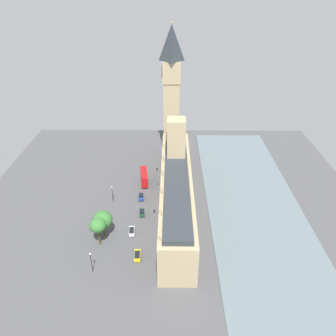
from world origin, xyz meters
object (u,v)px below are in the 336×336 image
object	(u,v)px
pedestrian_trailing	(154,211)
street_lamp_slot_10	(91,259)
double_decker_bus_by_river_gate	(144,177)
clock_tower	(171,92)
car_white_corner	(132,231)
pedestrian_leading	(157,184)
street_lamp_slot_11	(112,191)
plane_tree_near_tower	(102,220)
pedestrian_opposite_hall	(157,169)
car_blue_under_trees	(141,197)
plane_tree_kerbside	(98,226)
car_dark_green_midblock	(142,212)
parliament_building	(176,187)
car_yellow_cab_far_end	(137,255)

from	to	relation	value
pedestrian_trailing	street_lamp_slot_10	size ratio (longest dim) A/B	0.22
double_decker_bus_by_river_gate	clock_tower	bearing A→B (deg)	-120.28
double_decker_bus_by_river_gate	car_white_corner	xyz separation A→B (m)	(1.83, 31.23, -1.75)
car_white_corner	pedestrian_leading	distance (m)	29.95
pedestrian_trailing	street_lamp_slot_11	world-z (taller)	street_lamp_slot_11
double_decker_bus_by_river_gate	street_lamp_slot_10	size ratio (longest dim) A/B	1.53
car_white_corner	plane_tree_near_tower	size ratio (longest dim) A/B	0.53
clock_tower	street_lamp_slot_10	size ratio (longest dim) A/B	8.24
car_white_corner	pedestrian_opposite_hall	xyz separation A→B (m)	(-6.60, -40.97, -0.19)
street_lamp_slot_10	street_lamp_slot_11	world-z (taller)	street_lamp_slot_10
car_blue_under_trees	pedestrian_opposite_hall	xyz separation A→B (m)	(-5.11, -21.27, -0.18)
plane_tree_near_tower	plane_tree_kerbside	distance (m)	4.30
car_white_corner	street_lamp_slot_10	size ratio (longest dim) A/B	0.68
car_white_corner	street_lamp_slot_11	world-z (taller)	street_lamp_slot_11
double_decker_bus_by_river_gate	car_dark_green_midblock	world-z (taller)	double_decker_bus_by_river_gate
car_blue_under_trees	pedestrian_trailing	world-z (taller)	car_blue_under_trees
parliament_building	pedestrian_opposite_hall	size ratio (longest dim) A/B	45.99
clock_tower	car_blue_under_trees	world-z (taller)	clock_tower
parliament_building	plane_tree_near_tower	xyz separation A→B (m)	(23.28, 16.28, -1.88)
clock_tower	car_white_corner	size ratio (longest dim) A/B	12.15
pedestrian_opposite_hall	car_dark_green_midblock	bearing A→B (deg)	-68.79
pedestrian_trailing	double_decker_bus_by_river_gate	bearing A→B (deg)	174.39
car_white_corner	pedestrian_trailing	xyz separation A→B (m)	(-6.82, -11.16, -0.19)
pedestrian_opposite_hall	plane_tree_kerbside	xyz separation A→B (m)	(15.98, 46.06, 6.56)
car_white_corner	pedestrian_opposite_hall	world-z (taller)	car_white_corner
pedestrian_opposite_hall	car_yellow_cab_far_end	bearing A→B (deg)	-65.50
pedestrian_leading	plane_tree_near_tower	distance (m)	34.48
pedestrian_leading	street_lamp_slot_11	distance (m)	19.89
clock_tower	street_lamp_slot_11	xyz separation A→B (m)	(21.55, 38.80, -25.45)
double_decker_bus_by_river_gate	plane_tree_kerbside	xyz separation A→B (m)	(11.21, 36.32, 4.63)
plane_tree_kerbside	street_lamp_slot_11	world-z (taller)	plane_tree_kerbside
parliament_building	plane_tree_kerbside	xyz separation A→B (m)	(23.87, 20.40, -0.77)
car_dark_green_midblock	plane_tree_kerbside	bearing A→B (deg)	-133.76
pedestrian_opposite_hall	street_lamp_slot_10	bearing A→B (deg)	-76.86
double_decker_bus_by_river_gate	car_dark_green_midblock	bearing A→B (deg)	84.65
clock_tower	plane_tree_kerbside	distance (m)	69.49
car_yellow_cab_far_end	pedestrian_opposite_hall	xyz separation A→B (m)	(-3.77, -51.87, -0.19)
car_white_corner	plane_tree_kerbside	distance (m)	12.43
car_yellow_cab_far_end	street_lamp_slot_11	bearing A→B (deg)	109.28
clock_tower	pedestrian_trailing	bearing A→B (deg)	82.69
street_lamp_slot_10	clock_tower	bearing A→B (deg)	-106.72
pedestrian_leading	plane_tree_kerbside	size ratio (longest dim) A/B	0.17
car_white_corner	pedestrian_trailing	bearing A→B (deg)	52.63
street_lamp_slot_10	street_lamp_slot_11	bearing A→B (deg)	-90.75
car_blue_under_trees	car_yellow_cab_far_end	bearing A→B (deg)	88.04
double_decker_bus_by_river_gate	car_yellow_cab_far_end	bearing A→B (deg)	84.06
car_dark_green_midblock	street_lamp_slot_11	world-z (taller)	street_lamp_slot_11
car_white_corner	street_lamp_slot_10	xyz separation A→B (m)	(9.33, 16.42, 3.93)
clock_tower	street_lamp_slot_11	world-z (taller)	clock_tower
car_white_corner	street_lamp_slot_11	size ratio (longest dim) A/B	0.76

